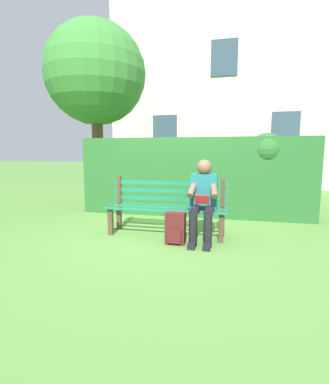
{
  "coord_description": "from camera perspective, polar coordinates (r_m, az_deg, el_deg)",
  "views": [
    {
      "loc": [
        -0.96,
        4.17,
        1.28
      ],
      "look_at": [
        0.0,
        0.1,
        0.69
      ],
      "focal_mm": 26.73,
      "sensor_mm": 36.0,
      "label": 1
    }
  ],
  "objects": [
    {
      "name": "backpack",
      "position": [
        4.02,
        2.19,
        -7.29
      ],
      "size": [
        0.27,
        0.24,
        0.44
      ],
      "color": "#4C1919",
      "rests_on": "ground"
    },
    {
      "name": "park_bench",
      "position": [
        4.44,
        0.55,
        -2.74
      ],
      "size": [
        1.84,
        0.5,
        0.88
      ],
      "color": "#4C3828",
      "rests_on": "ground"
    },
    {
      "name": "person_seated",
      "position": [
        4.14,
        7.7,
        -1.23
      ],
      "size": [
        0.44,
        0.73,
        1.17
      ],
      "color": "#1E6672",
      "rests_on": "ground"
    },
    {
      "name": "ground",
      "position": [
        4.47,
        0.3,
        -8.6
      ],
      "size": [
        60.0,
        60.0,
        0.0
      ],
      "primitive_type": "plane",
      "color": "#517F38"
    },
    {
      "name": "building_facade",
      "position": [
        12.12,
        11.92,
        18.85
      ],
      "size": [
        8.31,
        2.92,
        7.19
      ],
      "color": "beige",
      "rests_on": "ground"
    },
    {
      "name": "hedge_backdrop",
      "position": [
        5.85,
        6.15,
        3.45
      ],
      "size": [
        4.57,
        0.76,
        1.63
      ],
      "color": "#265B28",
      "rests_on": "ground"
    },
    {
      "name": "tree",
      "position": [
        7.93,
        -14.09,
        21.28
      ],
      "size": [
        2.6,
        2.48,
        4.43
      ],
      "color": "brown",
      "rests_on": "ground"
    }
  ]
}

